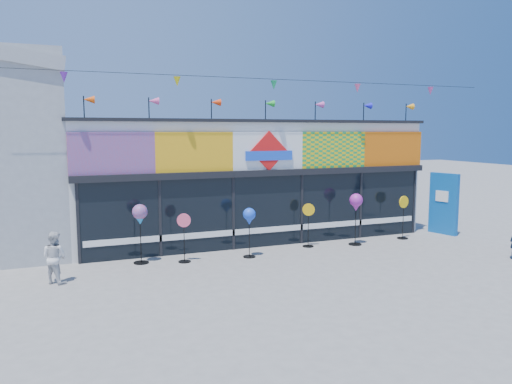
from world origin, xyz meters
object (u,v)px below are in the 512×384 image
child (54,257)px  spinner_5 (403,216)px  blue_sign (444,204)px  spinner_3 (308,224)px  spinner_4 (356,204)px  spinner_2 (249,218)px  spinner_0 (140,216)px  spinner_1 (184,236)px

child → spinner_5: bearing=-134.3°
blue_sign → child: (-13.12, -1.12, -0.47)m
spinner_3 → spinner_4: bearing=-11.8°
spinner_2 → spinner_5: 5.91m
spinner_3 → spinner_0: bearing=-179.5°
spinner_0 → spinner_3: size_ratio=1.20×
blue_sign → spinner_4: 3.96m
spinner_2 → spinner_3: (2.25, 0.55, -0.44)m
spinner_1 → spinner_4: 5.78m
blue_sign → spinner_0: (-10.86, -0.04, 0.24)m
spinner_4 → child: 9.25m
spinner_0 → child: bearing=-154.5°
spinner_5 → spinner_3: bearing=177.7°
spinner_1 → child: spinner_1 is taller
spinner_1 → spinner_3: (4.18, 0.38, 0.00)m
spinner_0 → spinner_5: bearing=-0.7°
spinner_2 → spinner_5: size_ratio=0.98×
child → blue_sign: bearing=-134.4°
spinner_3 → child: bearing=-171.6°
spinner_1 → spinner_4: size_ratio=0.83×
spinner_3 → spinner_2: bearing=-166.4°
blue_sign → child: 13.18m
spinner_0 → spinner_2: size_ratio=1.14×
spinner_2 → spinner_4: 3.83m
blue_sign → spinner_0: size_ratio=1.31×
spinner_0 → spinner_2: spinner_0 is taller
blue_sign → spinner_5: 1.92m
spinner_2 → spinner_3: size_ratio=1.05×
spinner_3 → spinner_5: 3.63m
spinner_2 → child: size_ratio=1.14×
spinner_1 → spinner_2: (1.93, -0.17, 0.44)m
spinner_4 → child: size_ratio=1.32×
spinner_1 → spinner_2: size_ratio=0.95×
spinner_1 → child: 3.52m
spinner_3 → spinner_5: spinner_5 is taller
spinner_1 → child: size_ratio=1.09×
spinner_3 → spinner_4: size_ratio=0.83×
spinner_2 → spinner_1: bearing=175.0°
child → spinner_2: bearing=-133.1°
blue_sign → spinner_2: (-7.76, -0.54, 0.07)m
spinner_3 → blue_sign: bearing=-0.1°
blue_sign → spinner_5: size_ratio=1.47×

